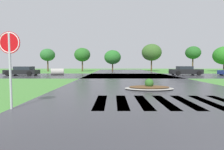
% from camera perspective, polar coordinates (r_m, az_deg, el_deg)
% --- Properties ---
extents(asphalt_roadway, '(11.69, 80.00, 0.01)m').
position_cam_1_polar(asphalt_roadway, '(12.30, 10.55, -4.02)').
color(asphalt_roadway, '#35353A').
rests_on(asphalt_roadway, ground).
extents(asphalt_cross_road, '(90.00, 10.52, 0.01)m').
position_cam_1_polar(asphalt_cross_road, '(25.05, 5.35, -0.17)').
color(asphalt_cross_road, '#35353A').
rests_on(asphalt_cross_road, ground).
extents(crosswalk_stripes, '(5.85, 3.03, 0.01)m').
position_cam_1_polar(crosswalk_stripes, '(8.02, 16.22, -8.14)').
color(crosswalk_stripes, white).
rests_on(crosswalk_stripes, ground).
extents(stop_sign, '(0.76, 0.08, 2.72)m').
position_cam_1_polar(stop_sign, '(7.28, -29.57, 6.41)').
color(stop_sign, '#B2B5BA').
rests_on(stop_sign, ground).
extents(median_island, '(3.10, 1.90, 0.68)m').
position_cam_1_polar(median_island, '(11.74, 11.62, -3.75)').
color(median_island, '#9E9B93').
rests_on(median_island, ground).
extents(car_silver_hatch, '(4.44, 2.24, 1.25)m').
position_cam_1_polar(car_silver_hatch, '(28.32, -26.37, 1.11)').
color(car_silver_hatch, black).
rests_on(car_silver_hatch, ground).
extents(car_blue_compact, '(4.52, 2.26, 1.28)m').
position_cam_1_polar(car_blue_compact, '(28.18, 22.16, 1.21)').
color(car_blue_compact, black).
rests_on(car_blue_compact, ground).
extents(drainage_pipe_stack, '(1.97, 1.33, 0.94)m').
position_cam_1_polar(drainage_pipe_stack, '(27.36, -16.83, 0.98)').
color(drainage_pipe_stack, '#9E9B93').
rests_on(drainage_pipe_stack, ground).
extents(background_treeline, '(41.59, 4.79, 5.91)m').
position_cam_1_polar(background_treeline, '(40.03, 12.73, 6.30)').
color(background_treeline, '#4C3823').
rests_on(background_treeline, ground).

